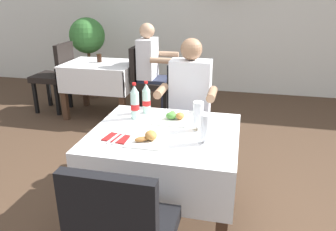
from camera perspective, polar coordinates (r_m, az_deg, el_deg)
ground_plane at (r=2.69m, az=2.67°, el=-16.67°), size 11.00×11.00×0.00m
back_wall at (r=5.61m, az=9.75°, el=19.05°), size 11.00×0.12×2.95m
main_dining_table at (r=2.35m, az=-0.55°, el=-6.61°), size 1.01×0.90×0.73m
chair_far_diner_seat at (r=3.10m, az=3.05°, el=0.45°), size 0.44×0.50×0.97m
seated_diner_far at (r=2.94m, az=3.68°, el=2.50°), size 0.50×0.46×1.26m
plate_near_camera at (r=2.12m, az=-3.50°, el=-4.01°), size 0.24×0.24×0.07m
plate_far_diner at (r=2.46m, az=0.83°, el=-0.34°), size 0.26×0.26×0.06m
beer_glass_left at (r=2.07m, az=6.36°, el=-2.36°), size 0.07×0.07×0.20m
beer_glass_middle at (r=2.26m, az=5.23°, el=-0.09°), size 0.07×0.07×0.21m
cola_bottle_primary at (r=2.47m, az=-5.78°, el=2.17°), size 0.06×0.06×0.28m
cola_bottle_secondary at (r=2.58m, az=-3.78°, el=2.84°), size 0.06×0.06×0.26m
napkin_cutlery_set at (r=2.19m, az=-8.79°, el=-3.89°), size 0.19×0.20×0.01m
background_dining_table at (r=4.56m, az=-11.57°, el=6.60°), size 0.93×0.72×0.73m
background_chair_left at (r=4.87m, az=-18.87°, el=6.99°), size 0.50×0.44×0.97m
background_chair_right at (r=4.33m, az=-3.38°, el=6.44°), size 0.50×0.44×0.97m
background_patron at (r=4.28m, az=-2.79°, el=8.44°), size 0.46×0.50×1.26m
background_table_tumbler at (r=4.57m, az=-11.86°, el=9.74°), size 0.06×0.06×0.11m
potted_plant_corner at (r=5.45m, az=-13.69°, el=11.41°), size 0.55×0.55×1.25m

